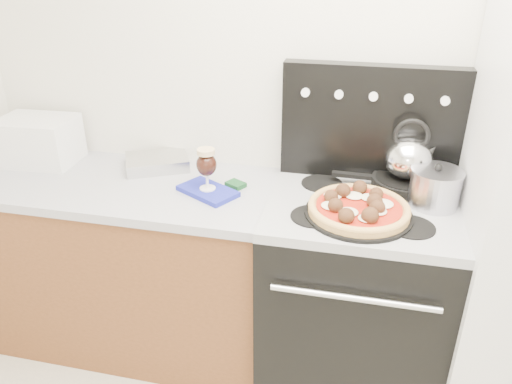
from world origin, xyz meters
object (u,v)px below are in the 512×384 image
(base_cabinet, at_px, (127,266))
(stove_body, at_px, (352,299))
(toaster_oven, at_px, (39,140))
(stock_pot, at_px, (435,189))
(oven_mitt, at_px, (208,191))
(tea_kettle, at_px, (409,154))
(skillet, at_px, (404,183))
(pizza, at_px, (359,206))
(beer_glass, at_px, (207,169))
(pizza_pan, at_px, (358,214))

(base_cabinet, xyz_separation_m, stove_body, (1.10, -0.02, 0.01))
(toaster_oven, xyz_separation_m, stock_pot, (1.82, -0.09, -0.02))
(oven_mitt, bearing_deg, tea_kettle, 13.17)
(base_cabinet, distance_m, toaster_oven, 0.74)
(stove_body, bearing_deg, toaster_oven, 174.60)
(stove_body, bearing_deg, skillet, 47.45)
(base_cabinet, distance_m, stock_pot, 1.49)
(stove_body, bearing_deg, pizza, -97.90)
(oven_mitt, bearing_deg, beer_glass, 0.00)
(skillet, distance_m, stock_pot, 0.17)
(beer_glass, distance_m, pizza_pan, 0.65)
(pizza, bearing_deg, toaster_oven, 170.83)
(pizza_pan, height_order, pizza, pizza)
(beer_glass, bearing_deg, pizza_pan, -8.20)
(tea_kettle, bearing_deg, stock_pot, -50.16)
(toaster_oven, relative_size, tea_kettle, 1.59)
(stove_body, distance_m, stock_pot, 0.62)
(tea_kettle, height_order, stock_pot, tea_kettle)
(toaster_oven, distance_m, beer_glass, 0.91)
(oven_mitt, relative_size, beer_glass, 1.36)
(stock_pot, bearing_deg, pizza, -151.30)
(stove_body, height_order, tea_kettle, tea_kettle)
(toaster_oven, height_order, stock_pot, toaster_oven)
(pizza, height_order, skillet, pizza)
(base_cabinet, bearing_deg, beer_glass, -4.38)
(pizza, distance_m, tea_kettle, 0.36)
(tea_kettle, relative_size, stock_pot, 1.12)
(stove_body, height_order, stock_pot, stock_pot)
(oven_mitt, relative_size, pizza_pan, 0.61)
(base_cabinet, relative_size, pizza_pan, 3.50)
(toaster_oven, bearing_deg, pizza_pan, -12.00)
(beer_glass, height_order, skillet, beer_glass)
(tea_kettle, bearing_deg, skillet, 0.00)
(oven_mitt, relative_size, pizza, 0.65)
(base_cabinet, bearing_deg, stove_body, -1.30)
(tea_kettle, distance_m, stock_pot, 0.19)
(pizza, bearing_deg, stove_body, 82.10)
(toaster_oven, bearing_deg, base_cabinet, -18.07)
(oven_mitt, relative_size, stock_pot, 1.30)
(stock_pot, bearing_deg, tea_kettle, 129.81)
(pizza, bearing_deg, stock_pot, 28.70)
(pizza_pan, relative_size, pizza, 1.07)
(beer_glass, distance_m, stock_pot, 0.93)
(beer_glass, bearing_deg, base_cabinet, 175.62)
(pizza_pan, distance_m, tea_kettle, 0.37)
(stock_pot, bearing_deg, pizza_pan, -151.30)
(stove_body, distance_m, beer_glass, 0.87)
(base_cabinet, xyz_separation_m, toaster_oven, (-0.45, 0.12, 0.58))
(beer_glass, bearing_deg, toaster_oven, 170.15)
(base_cabinet, height_order, stock_pot, stock_pot)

